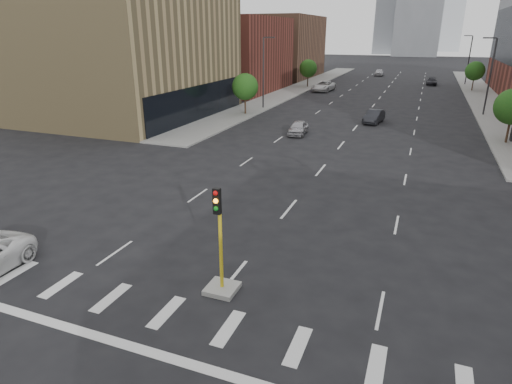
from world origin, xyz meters
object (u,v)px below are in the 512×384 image
Objects in this scene: car_near_left at (298,128)px; car_distant at (379,72)px; car_deep_right at (432,81)px; median_traffic_signal at (221,270)px; car_far_left at (323,86)px; car_mid_right at (374,116)px.

car_distant reaches higher than car_near_left.
car_near_left is at bearing -104.50° from car_deep_right.
car_distant is (-4.11, 93.73, -0.18)m from median_traffic_signal.
car_mid_right is at bearing -59.29° from car_far_left.
car_far_left is at bearing -102.36° from car_distant.
car_near_left is at bearing -118.07° from car_mid_right.
car_mid_right reaches higher than car_near_left.
car_far_left is 32.61m from car_distant.
car_distant reaches higher than car_mid_right.
car_mid_right is 0.71× the size of car_far_left.
median_traffic_signal is 1.01× the size of car_mid_right.
car_mid_right is 0.94× the size of car_distant.
car_mid_right is 57.43m from car_distant.
car_far_left reaches higher than car_near_left.
median_traffic_signal reaches higher than car_far_left.
median_traffic_signal is 0.95× the size of car_distant.
median_traffic_signal is 28.26m from car_near_left.
car_far_left reaches higher than car_distant.
car_deep_right is (7.41, 78.25, -0.29)m from median_traffic_signal.
car_deep_right is (17.43, 16.59, -0.18)m from car_far_left.
car_near_left is at bearing -92.56° from car_distant.
car_deep_right is (12.27, 50.41, 0.00)m from car_near_left.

